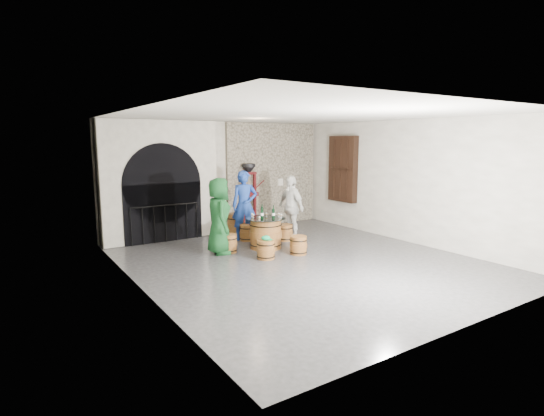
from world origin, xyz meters
TOP-DOWN VIEW (x-y plane):
  - ground at (0.00, 0.00)m, footprint 8.00×8.00m
  - wall_back at (0.00, 4.00)m, footprint 8.00×0.00m
  - wall_front at (0.00, -4.00)m, footprint 8.00×0.00m
  - wall_left at (-3.50, 0.00)m, footprint 0.00×8.00m
  - wall_right at (3.50, 0.00)m, footprint 0.00×8.00m
  - ceiling at (0.00, 0.00)m, footprint 8.00×8.00m
  - stone_facing_panel at (1.80, 3.94)m, footprint 3.20×0.12m
  - arched_opening at (-1.90, 3.74)m, footprint 3.10×0.60m
  - shuttered_window at (3.38, 2.40)m, footprint 0.23×1.10m
  - barrel_table at (-0.03, 1.43)m, footprint 0.99×0.99m
  - barrel_stool_left at (-0.99, 1.57)m, footprint 0.43×0.43m
  - barrel_stool_far at (-0.00, 2.40)m, footprint 0.43×0.43m
  - barrel_stool_right at (0.85, 1.84)m, footprint 0.43×0.43m
  - barrel_stool_near_right at (0.31, 0.51)m, footprint 0.43×0.43m
  - barrel_stool_near_left at (-0.55, 0.60)m, footprint 0.43×0.43m
  - green_cap at (-0.54, 0.60)m, footprint 0.25×0.20m
  - person_green at (-1.22, 1.60)m, footprint 0.80×1.01m
  - person_blue at (-0.00, 2.54)m, footprint 0.80×0.68m
  - person_white at (1.12, 1.97)m, footprint 0.45×1.03m
  - wine_bottle_left at (-0.13, 1.43)m, footprint 0.08×0.08m
  - wine_bottle_center at (0.11, 1.29)m, footprint 0.08×0.08m
  - wine_bottle_right at (-0.02, 1.61)m, footprint 0.08×0.08m
  - tasting_glass_a at (-0.32, 1.25)m, footprint 0.05×0.05m
  - tasting_glass_b at (0.35, 1.40)m, footprint 0.05×0.05m
  - tasting_glass_c at (-0.23, 1.75)m, footprint 0.05×0.05m
  - tasting_glass_d at (0.10, 1.60)m, footprint 0.05×0.05m
  - tasting_glass_e at (0.31, 1.24)m, footprint 0.05×0.05m
  - tasting_glass_f at (-0.28, 1.60)m, footprint 0.05×0.05m
  - side_barrel at (-0.07, 2.92)m, footprint 0.50×0.50m
  - corking_press at (0.81, 3.70)m, footprint 0.82×0.46m
  - control_box at (2.05, 3.86)m, footprint 0.18×0.10m

SIDE VIEW (x-z plane):
  - ground at x=0.00m, z-range 0.00..0.00m
  - barrel_stool_left at x=-0.99m, z-range 0.00..0.44m
  - barrel_stool_far at x=0.00m, z-range 0.00..0.44m
  - barrel_stool_right at x=0.85m, z-range 0.00..0.44m
  - barrel_stool_near_right at x=0.31m, z-range 0.00..0.44m
  - barrel_stool_near_left at x=-0.55m, z-range 0.00..0.44m
  - side_barrel at x=-0.07m, z-range 0.00..0.66m
  - barrel_table at x=-0.03m, z-range 0.00..0.76m
  - green_cap at x=-0.54m, z-range 0.43..0.54m
  - tasting_glass_a at x=-0.32m, z-range 0.77..0.86m
  - tasting_glass_b at x=0.35m, z-range 0.77..0.86m
  - tasting_glass_c at x=-0.23m, z-range 0.77..0.86m
  - tasting_glass_d at x=0.10m, z-range 0.77..0.86m
  - tasting_glass_e at x=0.31m, z-range 0.77..0.86m
  - tasting_glass_f at x=-0.28m, z-range 0.77..0.86m
  - person_white at x=1.12m, z-range 0.00..1.73m
  - wine_bottle_left at x=-0.13m, z-range 0.73..1.06m
  - wine_bottle_center at x=0.11m, z-range 0.73..1.06m
  - wine_bottle_right at x=-0.02m, z-range 0.73..1.06m
  - person_green at x=-1.22m, z-range 0.00..1.81m
  - person_blue at x=0.00m, z-range 0.00..1.87m
  - corking_press at x=0.81m, z-range 0.16..2.14m
  - control_box at x=2.05m, z-range 1.24..1.46m
  - arched_opening at x=-1.90m, z-range -0.01..3.18m
  - wall_back at x=0.00m, z-range -2.40..5.60m
  - wall_front at x=0.00m, z-range -2.40..5.60m
  - wall_left at x=-3.50m, z-range -2.40..5.60m
  - wall_right at x=3.50m, z-range -2.40..5.60m
  - stone_facing_panel at x=1.80m, z-range 0.01..3.19m
  - shuttered_window at x=3.38m, z-range 0.80..2.80m
  - ceiling at x=0.00m, z-range 3.20..3.20m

